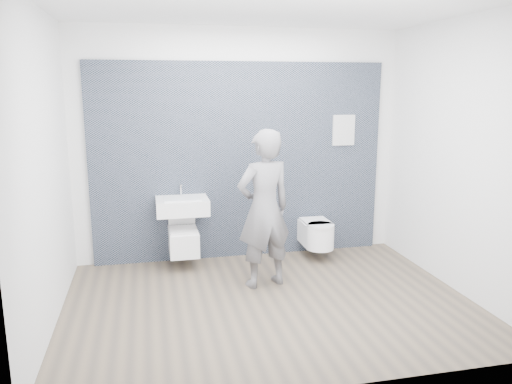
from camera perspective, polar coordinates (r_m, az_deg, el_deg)
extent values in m
plane|color=brown|center=(5.10, 1.50, -12.46)|extent=(4.00, 4.00, 0.00)
plane|color=silver|center=(6.15, -1.83, 5.36)|extent=(4.00, 0.00, 4.00)
plane|color=silver|center=(3.28, 7.98, -0.60)|extent=(4.00, 0.00, 4.00)
plane|color=silver|center=(4.64, -23.16, 2.22)|extent=(0.00, 3.00, 3.00)
plane|color=silver|center=(5.53, 22.18, 3.73)|extent=(0.00, 3.00, 3.00)
plane|color=white|center=(4.69, 1.70, 20.45)|extent=(4.00, 4.00, 0.00)
cube|color=black|center=(6.43, -1.70, -7.16)|extent=(3.60, 0.06, 2.40)
cube|color=white|center=(5.89, -8.43, -1.59)|extent=(0.60, 0.45, 0.18)
cube|color=silver|center=(5.85, -8.44, -0.80)|extent=(0.42, 0.30, 0.03)
cylinder|color=silver|center=(6.01, -8.59, 0.31)|extent=(0.02, 0.02, 0.15)
cylinder|color=silver|center=(5.95, -8.58, 0.83)|extent=(0.02, 0.10, 0.02)
cylinder|color=silver|center=(6.12, -8.53, -2.52)|extent=(0.04, 0.04, 0.12)
cube|color=white|center=(5.99, -8.29, -5.65)|extent=(0.34, 0.49, 0.28)
cylinder|color=silver|center=(5.91, -8.30, -4.58)|extent=(0.24, 0.24, 0.03)
cube|color=white|center=(5.91, -8.31, -4.33)|extent=(0.32, 0.39, 0.02)
cube|color=white|center=(6.00, -8.46, -2.41)|extent=(0.32, 0.19, 0.32)
cube|color=silver|center=(6.22, -8.41, -5.96)|extent=(0.09, 0.06, 0.08)
cube|color=white|center=(6.35, 6.73, -4.66)|extent=(0.34, 0.40, 0.28)
cylinder|color=white|center=(6.18, 7.34, -5.17)|extent=(0.34, 0.34, 0.28)
cube|color=white|center=(6.29, 6.85, -3.36)|extent=(0.32, 0.38, 0.03)
cylinder|color=white|center=(6.11, 7.44, -3.81)|extent=(0.32, 0.32, 0.03)
cube|color=silver|center=(6.54, 6.22, -5.10)|extent=(0.09, 0.06, 0.08)
cube|color=white|center=(6.75, 9.50, -6.39)|extent=(0.29, 0.03, 0.38)
imported|color=slate|center=(5.24, 0.93, -1.98)|extent=(0.70, 0.55, 1.69)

